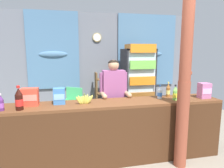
{
  "coord_description": "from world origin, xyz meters",
  "views": [
    {
      "loc": [
        -0.76,
        -2.46,
        1.7
      ],
      "look_at": [
        -0.02,
        0.86,
        1.14
      ],
      "focal_mm": 32.22,
      "sensor_mm": 36.0,
      "label": 1
    }
  ],
  "objects_px": {
    "banana_bunch": "(85,100)",
    "drink_fridge": "(138,79)",
    "stall_counter": "(115,127)",
    "snack_box_biscuit": "(59,96)",
    "soda_bottle_iced_tea": "(168,90)",
    "soda_bottle_water": "(160,93)",
    "soda_bottle_grape_soda": "(1,103)",
    "shopkeeper": "(114,93)",
    "snack_box_wafer": "(204,91)",
    "bottle_shelf_rack": "(105,94)",
    "timber_post": "(184,85)",
    "plastic_lawn_chair": "(72,104)",
    "soda_bottle_lime_soda": "(175,94)",
    "soda_bottle_cola": "(19,100)",
    "snack_box_crackers": "(30,97)"
  },
  "relations": [
    {
      "from": "shopkeeper",
      "to": "snack_box_wafer",
      "type": "xyz_separation_m",
      "value": [
        1.4,
        -0.55,
        0.09
      ]
    },
    {
      "from": "soda_bottle_grape_soda",
      "to": "snack_box_wafer",
      "type": "height_order",
      "value": "snack_box_wafer"
    },
    {
      "from": "soda_bottle_grape_soda",
      "to": "soda_bottle_lime_soda",
      "type": "bearing_deg",
      "value": 0.77
    },
    {
      "from": "snack_box_wafer",
      "to": "snack_box_biscuit",
      "type": "bearing_deg",
      "value": 176.78
    },
    {
      "from": "soda_bottle_iced_tea",
      "to": "soda_bottle_water",
      "type": "xyz_separation_m",
      "value": [
        -0.2,
        -0.1,
        -0.01
      ]
    },
    {
      "from": "soda_bottle_grape_soda",
      "to": "snack_box_wafer",
      "type": "distance_m",
      "value": 3.03
    },
    {
      "from": "plastic_lawn_chair",
      "to": "soda_bottle_lime_soda",
      "type": "xyz_separation_m",
      "value": [
        1.57,
        -1.8,
        0.55
      ]
    },
    {
      "from": "drink_fridge",
      "to": "plastic_lawn_chair",
      "type": "distance_m",
      "value": 1.73
    },
    {
      "from": "soda_bottle_cola",
      "to": "snack_box_biscuit",
      "type": "height_order",
      "value": "soda_bottle_cola"
    },
    {
      "from": "timber_post",
      "to": "snack_box_wafer",
      "type": "relative_size",
      "value": 10.19
    },
    {
      "from": "snack_box_biscuit",
      "to": "snack_box_crackers",
      "type": "relative_size",
      "value": 0.95
    },
    {
      "from": "plastic_lawn_chair",
      "to": "soda_bottle_cola",
      "type": "distance_m",
      "value": 2.06
    },
    {
      "from": "drink_fridge",
      "to": "bottle_shelf_rack",
      "type": "height_order",
      "value": "drink_fridge"
    },
    {
      "from": "drink_fridge",
      "to": "snack_box_crackers",
      "type": "relative_size",
      "value": 7.54
    },
    {
      "from": "snack_box_biscuit",
      "to": "snack_box_crackers",
      "type": "xyz_separation_m",
      "value": [
        -0.4,
        0.01,
        0.01
      ]
    },
    {
      "from": "stall_counter",
      "to": "shopkeeper",
      "type": "height_order",
      "value": "shopkeeper"
    },
    {
      "from": "soda_bottle_water",
      "to": "banana_bunch",
      "type": "relative_size",
      "value": 0.82
    },
    {
      "from": "soda_bottle_grape_soda",
      "to": "soda_bottle_cola",
      "type": "bearing_deg",
      "value": -3.09
    },
    {
      "from": "soda_bottle_water",
      "to": "snack_box_crackers",
      "type": "distance_m",
      "value": 1.99
    },
    {
      "from": "snack_box_biscuit",
      "to": "soda_bottle_iced_tea",
      "type": "bearing_deg",
      "value": 3.13
    },
    {
      "from": "timber_post",
      "to": "soda_bottle_water",
      "type": "relative_size",
      "value": 11.43
    },
    {
      "from": "timber_post",
      "to": "soda_bottle_water",
      "type": "bearing_deg",
      "value": 108.14
    },
    {
      "from": "timber_post",
      "to": "plastic_lawn_chair",
      "type": "xyz_separation_m",
      "value": [
        -1.53,
        2.1,
        -0.73
      ]
    },
    {
      "from": "plastic_lawn_chair",
      "to": "soda_bottle_water",
      "type": "xyz_separation_m",
      "value": [
        1.39,
        -1.65,
        0.54
      ]
    },
    {
      "from": "drink_fridge",
      "to": "snack_box_crackers",
      "type": "xyz_separation_m",
      "value": [
        -2.25,
        -1.73,
        0.04
      ]
    },
    {
      "from": "bottle_shelf_rack",
      "to": "plastic_lawn_chair",
      "type": "xyz_separation_m",
      "value": [
        -0.84,
        -0.36,
        -0.12
      ]
    },
    {
      "from": "drink_fridge",
      "to": "soda_bottle_lime_soda",
      "type": "relative_size",
      "value": 7.57
    },
    {
      "from": "stall_counter",
      "to": "soda_bottle_iced_tea",
      "type": "distance_m",
      "value": 1.12
    },
    {
      "from": "banana_bunch",
      "to": "drink_fridge",
      "type": "bearing_deg",
      "value": 50.75
    },
    {
      "from": "soda_bottle_water",
      "to": "snack_box_biscuit",
      "type": "xyz_separation_m",
      "value": [
        -1.58,
        -0.0,
        0.02
      ]
    },
    {
      "from": "soda_bottle_grape_soda",
      "to": "banana_bunch",
      "type": "height_order",
      "value": "soda_bottle_grape_soda"
    },
    {
      "from": "soda_bottle_grape_soda",
      "to": "bottle_shelf_rack",
      "type": "bearing_deg",
      "value": 51.16
    },
    {
      "from": "drink_fridge",
      "to": "soda_bottle_grape_soda",
      "type": "xyz_separation_m",
      "value": [
        -2.57,
        -1.92,
        0.01
      ]
    },
    {
      "from": "soda_bottle_grape_soda",
      "to": "snack_box_biscuit",
      "type": "xyz_separation_m",
      "value": [
        0.72,
        0.18,
        0.02
      ]
    },
    {
      "from": "stall_counter",
      "to": "snack_box_biscuit",
      "type": "height_order",
      "value": "snack_box_biscuit"
    },
    {
      "from": "soda_bottle_grape_soda",
      "to": "banana_bunch",
      "type": "bearing_deg",
      "value": 5.73
    },
    {
      "from": "shopkeeper",
      "to": "banana_bunch",
      "type": "distance_m",
      "value": 0.74
    },
    {
      "from": "plastic_lawn_chair",
      "to": "soda_bottle_iced_tea",
      "type": "relative_size",
      "value": 3.42
    },
    {
      "from": "soda_bottle_water",
      "to": "drink_fridge",
      "type": "bearing_deg",
      "value": 81.56
    },
    {
      "from": "bottle_shelf_rack",
      "to": "snack_box_crackers",
      "type": "relative_size",
      "value": 4.73
    },
    {
      "from": "bottle_shelf_rack",
      "to": "snack_box_wafer",
      "type": "height_order",
      "value": "snack_box_wafer"
    },
    {
      "from": "soda_bottle_cola",
      "to": "timber_post",
      "type": "bearing_deg",
      "value": -6.49
    },
    {
      "from": "shopkeeper",
      "to": "soda_bottle_lime_soda",
      "type": "height_order",
      "value": "shopkeeper"
    },
    {
      "from": "drink_fridge",
      "to": "plastic_lawn_chair",
      "type": "relative_size",
      "value": 2.17
    },
    {
      "from": "drink_fridge",
      "to": "banana_bunch",
      "type": "height_order",
      "value": "drink_fridge"
    },
    {
      "from": "timber_post",
      "to": "snack_box_biscuit",
      "type": "xyz_separation_m",
      "value": [
        -1.73,
        0.45,
        -0.17
      ]
    },
    {
      "from": "soda_bottle_lime_soda",
      "to": "snack_box_crackers",
      "type": "bearing_deg",
      "value": 175.79
    },
    {
      "from": "soda_bottle_water",
      "to": "banana_bunch",
      "type": "height_order",
      "value": "soda_bottle_water"
    },
    {
      "from": "stall_counter",
      "to": "snack_box_wafer",
      "type": "distance_m",
      "value": 1.58
    },
    {
      "from": "drink_fridge",
      "to": "bottle_shelf_rack",
      "type": "xyz_separation_m",
      "value": [
        -0.8,
        0.27,
        -0.41
      ]
    }
  ]
}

